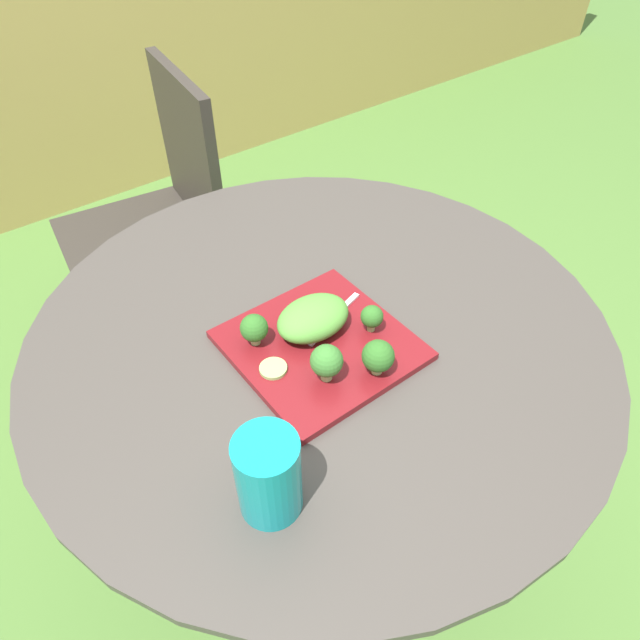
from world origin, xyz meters
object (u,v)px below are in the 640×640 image
at_px(drinking_glass, 269,479).
at_px(salad_plate, 320,345).
at_px(patio_chair, 162,205).
at_px(fork, 328,322).

bearing_deg(drinking_glass, salad_plate, 39.52).
distance_m(patio_chair, salad_plate, 0.96).
bearing_deg(patio_chair, salad_plate, -96.72).
xyz_separation_m(salad_plate, drinking_glass, (-0.23, -0.19, 0.05)).
distance_m(drinking_glass, fork, 0.34).
bearing_deg(patio_chair, fork, -94.53).
height_order(patio_chair, drinking_glass, patio_chair).
bearing_deg(fork, salad_plate, -143.24).
bearing_deg(salad_plate, drinking_glass, -140.48).
xyz_separation_m(drinking_glass, fork, (0.26, 0.21, -0.04)).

